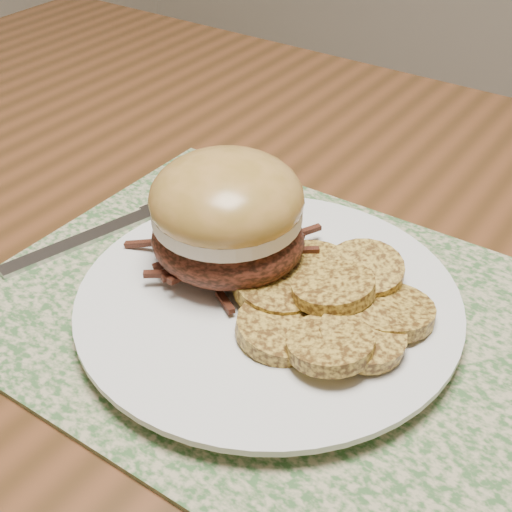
{
  "coord_description": "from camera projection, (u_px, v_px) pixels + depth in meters",
  "views": [
    {
      "loc": [
        0.18,
        -0.37,
        1.09
      ],
      "look_at": [
        -0.05,
        -0.03,
        0.79
      ],
      "focal_mm": 50.0,
      "sensor_mm": 36.0,
      "label": 1
    }
  ],
  "objects": [
    {
      "name": "dinner_plate",
      "position": [
        268.0,
        304.0,
        0.51
      ],
      "size": [
        0.26,
        0.26,
        0.02
      ],
      "primitive_type": "cylinder",
      "color": "silver",
      "rests_on": "placemat"
    },
    {
      "name": "placemat",
      "position": [
        290.0,
        320.0,
        0.52
      ],
      "size": [
        0.45,
        0.33,
        0.0
      ],
      "primitive_type": "cube",
      "color": "#3A6132",
      "rests_on": "dining_table"
    },
    {
      "name": "fork",
      "position": [
        108.0,
        230.0,
        0.6
      ],
      "size": [
        0.07,
        0.19,
        0.0
      ],
      "rotation": [
        0.0,
        0.0,
        -0.28
      ],
      "color": "#B0B0B7",
      "rests_on": "placemat"
    },
    {
      "name": "pork_sandwich",
      "position": [
        227.0,
        216.0,
        0.52
      ],
      "size": [
        0.12,
        0.12,
        0.09
      ],
      "rotation": [
        0.0,
        0.0,
        -0.04
      ],
      "color": "black",
      "rests_on": "dinner_plate"
    },
    {
      "name": "roasted_potatoes",
      "position": [
        331.0,
        303.0,
        0.49
      ],
      "size": [
        0.15,
        0.16,
        0.04
      ],
      "color": "#B69135",
      "rests_on": "dinner_plate"
    },
    {
      "name": "dining_table",
      "position": [
        327.0,
        380.0,
        0.58
      ],
      "size": [
        1.5,
        0.9,
        0.75
      ],
      "color": "brown",
      "rests_on": "ground"
    }
  ]
}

